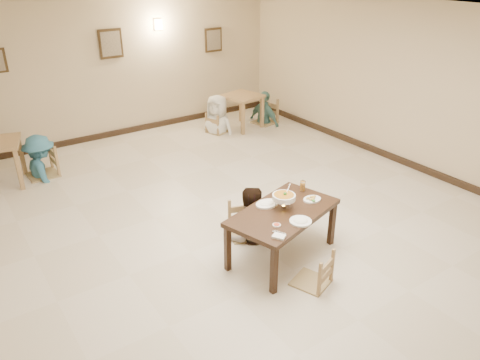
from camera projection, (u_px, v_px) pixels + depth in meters
floor at (244, 232)px, 6.84m from camera, size 10.00×10.00×0.00m
ceiling at (244, 17)px, 5.53m from camera, size 10.00×10.00×0.00m
wall_back at (108, 68)px, 9.89m from camera, size 10.00×0.00×10.00m
wall_right at (429, 91)px, 8.23m from camera, size 0.00×10.00×10.00m
baseboard_back at (117, 133)px, 10.49m from camera, size 8.00×0.06×0.12m
baseboard_right at (415, 166)px, 8.84m from camera, size 0.06×10.00×0.12m
picture_b at (111, 44)px, 9.69m from camera, size 0.50×0.04×0.60m
picture_c at (213, 40)px, 11.04m from camera, size 0.45×0.04×0.55m
wall_sconce at (158, 25)px, 10.13m from camera, size 0.16×0.05×0.22m
main_table at (283, 216)px, 6.04m from camera, size 1.66×1.22×0.70m
chair_far at (245, 207)px, 6.58m from camera, size 0.43×0.43×0.92m
chair_near at (313, 253)px, 5.60m from camera, size 0.41×0.41×0.88m
main_diner at (249, 188)px, 6.41m from camera, size 0.89×0.79×1.54m
curry_warmer at (284, 197)px, 6.00m from camera, size 0.34×0.30×0.27m
rice_plate_far at (267, 204)px, 6.13m from camera, size 0.32×0.32×0.07m
rice_plate_near at (301, 221)px, 5.74m from camera, size 0.28×0.28×0.06m
fried_plate at (312, 199)px, 6.25m from camera, size 0.26×0.26×0.06m
chili_dish at (277, 225)px, 5.66m from camera, size 0.10×0.10×0.02m
napkin_cutlery at (279, 236)px, 5.43m from camera, size 0.20×0.23×0.03m
drink_glass at (303, 186)px, 6.48m from camera, size 0.07×0.07×0.15m
bg_table_right at (242, 101)px, 10.72m from camera, size 0.93×0.93×0.78m
bg_chair_lr at (38, 148)px, 8.37m from camera, size 0.51×0.51×1.09m
bg_chair_rl at (217, 114)px, 10.53m from camera, size 0.41×0.41×0.87m
bg_chair_rr at (265, 101)px, 11.07m from camera, size 0.50×0.50×1.07m
bg_diner_b at (35, 136)px, 8.27m from camera, size 0.68×1.06×1.55m
bg_diner_c at (217, 95)px, 10.34m from camera, size 0.87×1.00×1.72m
bg_diner_d at (265, 92)px, 10.97m from camera, size 0.52×0.95×1.54m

